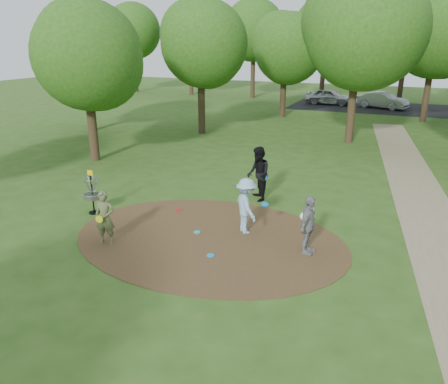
% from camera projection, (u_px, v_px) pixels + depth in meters
% --- Properties ---
extents(ground, '(100.00, 100.00, 0.00)m').
position_uv_depth(ground, '(208.00, 238.00, 13.17)').
color(ground, '#2D5119').
rests_on(ground, ground).
extents(dirt_clearing, '(8.40, 8.40, 0.02)m').
position_uv_depth(dirt_clearing, '(208.00, 238.00, 13.16)').
color(dirt_clearing, '#47301C').
rests_on(dirt_clearing, ground).
extents(footpath, '(7.55, 39.89, 0.01)m').
position_uv_depth(footpath, '(443.00, 249.00, 12.49)').
color(footpath, '#8C7A5B').
rests_on(footpath, ground).
extents(parking_lot, '(14.00, 8.00, 0.01)m').
position_uv_depth(parking_lot, '(373.00, 107.00, 38.45)').
color(parking_lot, black).
rests_on(parking_lot, ground).
extents(player_observer_with_disc, '(0.68, 0.55, 1.61)m').
position_uv_depth(player_observer_with_disc, '(105.00, 218.00, 12.61)').
color(player_observer_with_disc, '#57643A').
rests_on(player_observer_with_disc, ground).
extents(player_throwing_with_disc, '(1.36, 1.27, 1.75)m').
position_uv_depth(player_throwing_with_disc, '(246.00, 206.00, 13.31)').
color(player_throwing_with_disc, '#92BCDA').
rests_on(player_throwing_with_disc, ground).
extents(player_walking_with_disc, '(1.17, 1.23, 2.01)m').
position_uv_depth(player_walking_with_disc, '(258.00, 174.00, 16.01)').
color(player_walking_with_disc, black).
rests_on(player_walking_with_disc, ground).
extents(player_waiting_with_disc, '(0.51, 1.03, 1.69)m').
position_uv_depth(player_waiting_with_disc, '(308.00, 225.00, 11.99)').
color(player_waiting_with_disc, gray).
rests_on(player_waiting_with_disc, ground).
extents(disc_ground_cyan, '(0.22, 0.22, 0.02)m').
position_uv_depth(disc_ground_cyan, '(197.00, 232.00, 13.53)').
color(disc_ground_cyan, '#18B3C5').
rests_on(disc_ground_cyan, dirt_clearing).
extents(disc_ground_blue, '(0.22, 0.22, 0.02)m').
position_uv_depth(disc_ground_blue, '(211.00, 255.00, 12.07)').
color(disc_ground_blue, '#0C94DB').
rests_on(disc_ground_blue, dirt_clearing).
extents(disc_ground_red, '(0.22, 0.22, 0.02)m').
position_uv_depth(disc_ground_red, '(179.00, 210.00, 15.28)').
color(disc_ground_red, red).
rests_on(disc_ground_red, dirt_clearing).
extents(car_left, '(4.26, 1.85, 1.43)m').
position_uv_depth(car_left, '(329.00, 97.00, 39.79)').
color(car_left, '#AEB0B6').
rests_on(car_left, ground).
extents(car_right, '(4.49, 2.85, 1.40)m').
position_uv_depth(car_right, '(383.00, 100.00, 37.49)').
color(car_right, '#999AA0').
rests_on(car_right, ground).
extents(disc_golf_basket, '(0.63, 0.63, 1.54)m').
position_uv_depth(disc_golf_basket, '(92.00, 189.00, 14.80)').
color(disc_golf_basket, black).
rests_on(disc_golf_basket, ground).
extents(tree_ring, '(37.15, 45.95, 9.69)m').
position_uv_depth(tree_ring, '(337.00, 49.00, 20.20)').
color(tree_ring, '#332316').
rests_on(tree_ring, ground).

